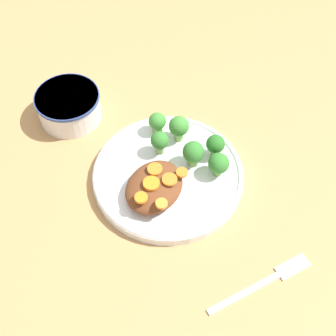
% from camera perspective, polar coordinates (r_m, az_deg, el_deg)
% --- Properties ---
extents(ground_plane, '(4.00, 4.00, 0.00)m').
position_cam_1_polar(ground_plane, '(0.84, 0.00, -1.33)').
color(ground_plane, tan).
extents(plate, '(0.27, 0.27, 0.02)m').
position_cam_1_polar(plate, '(0.83, 0.00, -0.85)').
color(plate, white).
rests_on(plate, ground_plane).
extents(dip_bowl, '(0.12, 0.12, 0.06)m').
position_cam_1_polar(dip_bowl, '(0.93, -12.02, 7.51)').
color(dip_bowl, silver).
rests_on(dip_bowl, ground_plane).
extents(stew_mound, '(0.11, 0.09, 0.04)m').
position_cam_1_polar(stew_mound, '(0.78, -1.60, -2.35)').
color(stew_mound, brown).
rests_on(stew_mound, plate).
extents(broccoli_floret_0, '(0.04, 0.04, 0.05)m').
position_cam_1_polar(broccoli_floret_0, '(0.81, 3.11, 1.85)').
color(broccoli_floret_0, '#759E51').
rests_on(broccoli_floret_0, plate).
extents(broccoli_floret_1, '(0.03, 0.03, 0.05)m').
position_cam_1_polar(broccoli_floret_1, '(0.83, -1.02, 3.27)').
color(broccoli_floret_1, '#759E51').
rests_on(broccoli_floret_1, plate).
extents(broccoli_floret_2, '(0.04, 0.04, 0.05)m').
position_cam_1_polar(broccoli_floret_2, '(0.85, 1.33, 5.00)').
color(broccoli_floret_2, '#7FA85B').
rests_on(broccoli_floret_2, plate).
extents(broccoli_floret_3, '(0.03, 0.03, 0.04)m').
position_cam_1_polar(broccoli_floret_3, '(0.86, -1.31, 5.59)').
color(broccoli_floret_3, '#759E51').
rests_on(broccoli_floret_3, plate).
extents(broccoli_floret_4, '(0.03, 0.03, 0.05)m').
position_cam_1_polar(broccoli_floret_4, '(0.83, 5.79, 2.85)').
color(broccoli_floret_4, '#759E51').
rests_on(broccoli_floret_4, plate).
extents(broccoli_floret_5, '(0.04, 0.04, 0.05)m').
position_cam_1_polar(broccoli_floret_5, '(0.80, 6.19, 0.51)').
color(broccoli_floret_5, '#759E51').
rests_on(broccoli_floret_5, plate).
extents(carrot_slice_0, '(0.03, 0.03, 0.01)m').
position_cam_1_polar(carrot_slice_0, '(0.76, -1.90, -1.97)').
color(carrot_slice_0, orange).
rests_on(carrot_slice_0, stew_mound).
extents(carrot_slice_1, '(0.02, 0.02, 0.00)m').
position_cam_1_polar(carrot_slice_1, '(0.78, 1.71, -0.55)').
color(carrot_slice_1, orange).
rests_on(carrot_slice_1, stew_mound).
extents(carrot_slice_2, '(0.02, 0.02, 0.01)m').
position_cam_1_polar(carrot_slice_2, '(0.74, -0.79, -4.36)').
color(carrot_slice_2, orange).
rests_on(carrot_slice_2, stew_mound).
extents(carrot_slice_3, '(0.03, 0.03, 0.00)m').
position_cam_1_polar(carrot_slice_3, '(0.78, -1.61, -0.14)').
color(carrot_slice_3, orange).
rests_on(carrot_slice_3, stew_mound).
extents(carrot_slice_4, '(0.02, 0.02, 0.01)m').
position_cam_1_polar(carrot_slice_4, '(0.75, -3.58, -3.50)').
color(carrot_slice_4, orange).
rests_on(carrot_slice_4, stew_mound).
extents(carrot_slice_5, '(0.03, 0.03, 0.00)m').
position_cam_1_polar(carrot_slice_5, '(0.77, 0.19, -1.40)').
color(carrot_slice_5, orange).
rests_on(carrot_slice_5, stew_mound).
extents(fork, '(0.16, 0.11, 0.01)m').
position_cam_1_polar(fork, '(0.76, 12.25, -13.13)').
color(fork, silver).
rests_on(fork, ground_plane).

